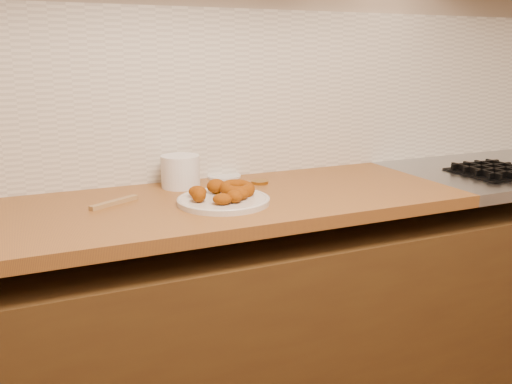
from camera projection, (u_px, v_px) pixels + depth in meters
wall_back at (261, 52)px, 1.99m from camera, size 4.00×0.02×2.70m
base_cabinet at (296, 327)px, 1.96m from camera, size 3.60×0.60×0.77m
butcher_block at (102, 218)px, 1.58m from camera, size 2.30×0.62×0.04m
backsplash at (262, 94)px, 2.02m from camera, size 3.60×0.02×0.60m
donut_plate at (224, 201)px, 1.66m from camera, size 0.28×0.28×0.02m
ring_donut at (237, 189)px, 1.69m from camera, size 0.15×0.15×0.05m
fried_dough_chunks at (217, 193)px, 1.64m from camera, size 0.18×0.20×0.05m
plastic_tub at (180, 171)px, 1.85m from camera, size 0.17×0.17×0.11m
tub_lid at (224, 176)px, 2.01m from camera, size 0.16×0.16×0.01m
brass_jar_lid at (260, 182)px, 1.91m from camera, size 0.07×0.07×0.01m
wooden_utensil at (114, 202)px, 1.64m from camera, size 0.16×0.10×0.01m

